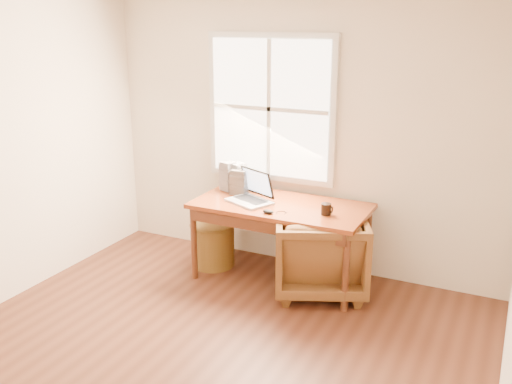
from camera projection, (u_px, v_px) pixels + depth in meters
room_shell at (178, 192)px, 3.66m from camera, size 4.04×4.54×2.64m
desk at (281, 206)px, 5.23m from camera, size 1.60×0.80×0.04m
armchair at (320, 252)px, 5.11m from camera, size 1.05×1.07×0.74m
wicker_stool at (213, 245)px, 5.69m from camera, size 0.49×0.49×0.43m
laptop at (249, 188)px, 5.22m from camera, size 0.50×0.51×0.28m
mouse at (268, 212)px, 4.97m from camera, size 0.10×0.06×0.03m
coffee_mug at (326, 209)px, 4.93m from camera, size 0.10×0.10×0.10m
cd_stack_a at (237, 177)px, 5.59m from camera, size 0.18×0.17×0.28m
cd_stack_b at (239, 182)px, 5.50m from camera, size 0.17×0.15×0.24m
cd_stack_c at (228, 176)px, 5.60m from camera, size 0.16×0.15×0.29m
cd_stack_d at (262, 184)px, 5.57m from camera, size 0.14×0.12×0.16m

